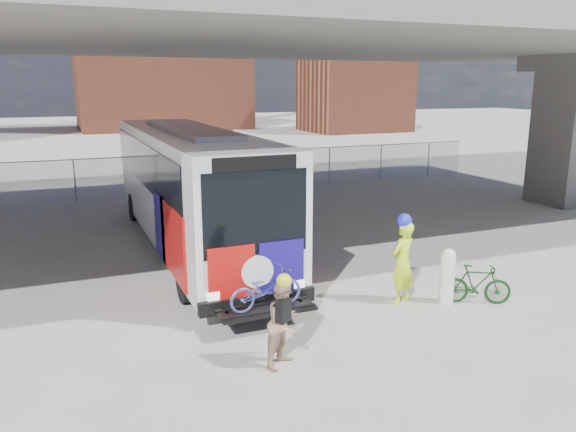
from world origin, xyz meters
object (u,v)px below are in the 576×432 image
cyclist_hivis (403,260)px  cyclist_tan (284,322)px  bus (189,179)px  bollard (448,274)px  bike_parked (477,284)px

cyclist_hivis → cyclist_tan: cyclist_hivis is taller
bus → cyclist_tan: bus is taller
bus → bollard: bearing=-57.2°
cyclist_hivis → bike_parked: bearing=131.2°
bike_parked → cyclist_tan: bearing=130.7°
cyclist_tan → bike_parked: 5.25m
bus → bike_parked: 8.78m
bus → cyclist_hivis: bearing=-61.8°
bus → bollard: bus is taller
bollard → cyclist_tan: size_ratio=0.75×
cyclist_tan → bike_parked: size_ratio=1.12×
cyclist_hivis → bike_parked: size_ratio=1.37×
cyclist_tan → bus: bearing=55.0°
bollard → cyclist_hivis: bearing=156.3°
cyclist_hivis → bike_parked: (1.54, -0.73, -0.55)m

